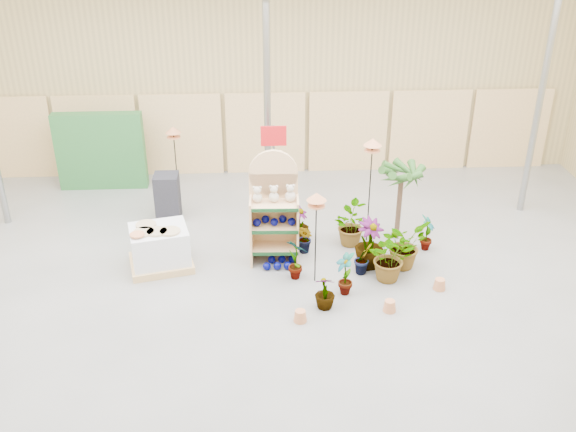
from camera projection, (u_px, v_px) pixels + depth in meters
name	position (u px, v px, depth m)	size (l,w,h in m)	color
room	(272.00, 167.00, 10.45)	(15.20, 12.10, 4.70)	slate
display_shelf	(274.00, 211.00, 11.78)	(0.91, 0.59, 2.13)	tan
teddy_bears	(275.00, 195.00, 11.52)	(0.78, 0.20, 0.33)	beige
gazing_balls_shelf	(274.00, 221.00, 11.73)	(0.78, 0.27, 0.15)	#020558
gazing_balls_floor	(280.00, 263.00, 11.88)	(0.63, 0.39, 0.15)	#020558
pallet_stack	(160.00, 248.00, 11.73)	(1.30, 1.16, 0.82)	tan
charcoal_planters	(168.00, 197.00, 13.43)	(0.50, 0.50, 1.00)	black
trellis_stock	(101.00, 151.00, 14.68)	(2.00, 0.30, 1.80)	#2A6A31
offer_sign	(274.00, 156.00, 12.59)	(0.50, 0.08, 2.20)	gray
bird_table_front	(317.00, 200.00, 10.75)	(0.34, 0.34, 1.73)	black
bird_table_right	(372.00, 146.00, 11.90)	(0.34, 0.34, 2.15)	black
bird_table_back	(173.00, 132.00, 13.92)	(0.34, 0.34, 1.67)	black
palm	(402.00, 172.00, 12.29)	(0.70, 0.70, 1.66)	#4F3829
potted_plant_0	(296.00, 259.00, 11.37)	(0.43, 0.29, 0.81)	#29561E
potted_plant_1	(363.00, 258.00, 11.57)	(0.34, 0.27, 0.61)	#29561E
potted_plant_2	(391.00, 258.00, 11.33)	(0.80, 0.69, 0.89)	#29561E
potted_plant_3	(369.00, 244.00, 11.71)	(0.53, 0.53, 0.95)	#29561E
potted_plant_4	(427.00, 233.00, 12.30)	(0.39, 0.26, 0.74)	#29561E
potted_plant_5	(305.00, 239.00, 12.22)	(0.34, 0.27, 0.61)	#29561E
potted_plant_6	(349.00, 225.00, 12.49)	(0.75, 0.65, 0.83)	#29561E
potted_plant_7	(325.00, 292.00, 10.61)	(0.34, 0.34, 0.61)	#29561E
potted_plant_8	(345.00, 273.00, 10.94)	(0.43, 0.29, 0.81)	#29561E
potted_plant_10	(404.00, 244.00, 11.73)	(0.82, 0.71, 0.92)	#29561E
potted_plant_11	(299.00, 224.00, 12.60)	(0.42, 0.42, 0.75)	#29561E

